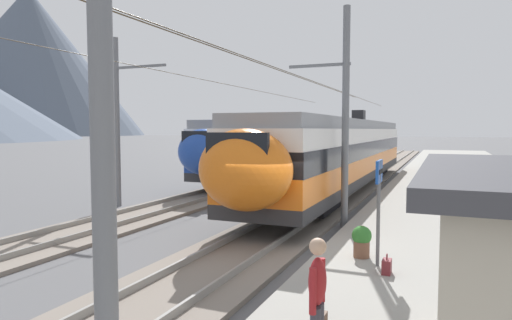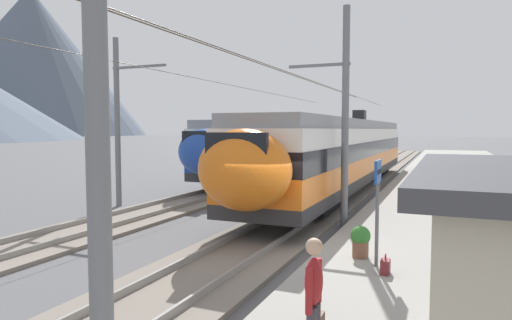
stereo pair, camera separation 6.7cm
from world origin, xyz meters
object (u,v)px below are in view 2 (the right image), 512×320
Objects in this scene: train_near_platform at (344,151)px; potted_plant_platform_edge at (361,240)px; train_far_track at (295,144)px; catenary_mast_west at (85,43)px; passenger_walking at (314,296)px; handbag_near_sign at (385,266)px; platform_sign at (378,189)px; catenary_mast_mid at (341,113)px; catenary_mast_far_side at (121,117)px.

train_near_platform reaches higher than potted_plant_platform_edge.
catenary_mast_west is (-29.72, -7.51, 2.00)m from train_far_track.
train_near_platform is 18.74m from passenger_walking.
train_far_track reaches higher than handbag_near_sign.
platform_sign is (-23.07, -9.45, -0.17)m from train_far_track.
catenary_mast_far_side is (0.46, 9.68, -0.01)m from catenary_mast_mid.
catenary_mast_far_side reaches higher than potted_plant_platform_edge.
catenary_mast_far_side reaches higher than handbag_near_sign.
train_near_platform is 8.93m from catenary_mast_mid.
platform_sign is 1.41× the size of passenger_walking.
train_far_track reaches higher than platform_sign.
train_near_platform is at bearing 13.73° from potted_plant_platform_edge.
potted_plant_platform_edge is at bearing -11.66° from catenary_mast_west.
train_near_platform is 13.58m from potted_plant_platform_edge.
catenary_mast_mid reaches higher than platform_sign.
catenary_mast_west is 19.83× the size of platform_sign.
train_near_platform is 11.52m from catenary_mast_far_side.
catenary_mast_far_side is 27.87× the size of passenger_walking.
platform_sign is 1.49m from potted_plant_platform_edge.
train_near_platform is at bearing 14.97° from platform_sign.
train_near_platform is 0.58× the size of catenary_mast_west.
passenger_walking is (-18.38, -3.53, -0.96)m from train_near_platform.
handbag_near_sign is at bearing -19.52° from catenary_mast_west.
train_far_track is at bearing 22.27° from platform_sign.
train_far_track is at bearing 22.61° from catenary_mast_mid.
catenary_mast_far_side is 12.64m from potted_plant_platform_edge.
passenger_walking is 5.30m from potted_plant_platform_edge.
train_far_track is at bearing -7.10° from catenary_mast_far_side.
handbag_near_sign is at bearing -152.18° from platform_sign.
handbag_near_sign is 0.57× the size of potted_plant_platform_edge.
platform_sign is 4.78m from passenger_walking.
train_near_platform is 14.78m from handbag_near_sign.
potted_plant_platform_edge is at bearing 34.34° from handbag_near_sign.
potted_plant_platform_edge is at bearing -158.22° from train_far_track.
train_near_platform is at bearing -44.42° from catenary_mast_far_side.
potted_plant_platform_edge reaches higher than handbag_near_sign.
catenary_mast_west is 1.00× the size of catenary_mast_mid.
catenary_mast_west reaches higher than train_near_platform.
catenary_mast_mid is 6.89m from handbag_near_sign.
train_far_track is 30.72m from catenary_mast_west.
handbag_near_sign is (-0.48, -0.25, -1.58)m from platform_sign.
catenary_mast_mid is 27.87× the size of passenger_walking.
train_far_track is 0.63× the size of catenary_mast_west.
catenary_mast_far_side is at bearing 65.99° from potted_plant_platform_edge.
potted_plant_platform_edge is at bearing 3.54° from passenger_walking.
platform_sign is at bearing -157.73° from train_far_track.
potted_plant_platform_edge is at bearing 39.36° from platform_sign.
catenary_mast_far_side is (-17.54, 2.18, 1.68)m from train_far_track.
catenary_mast_west is at bearing -175.17° from train_near_platform.
catenary_mast_west is 107.85× the size of handbag_near_sign.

